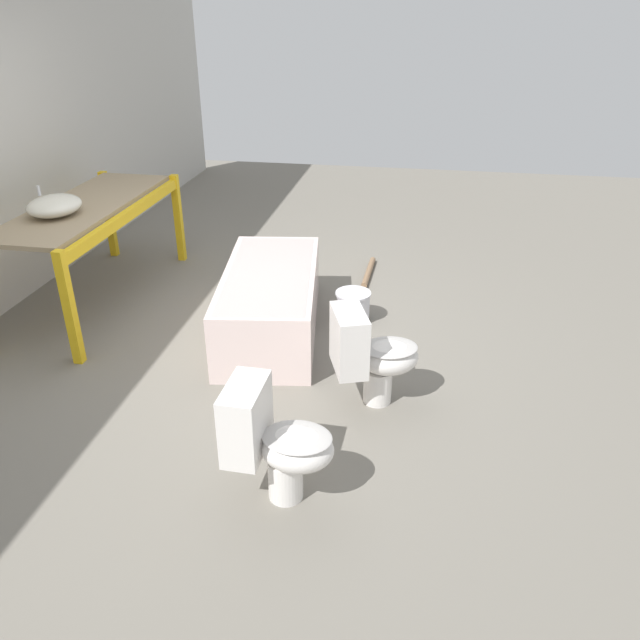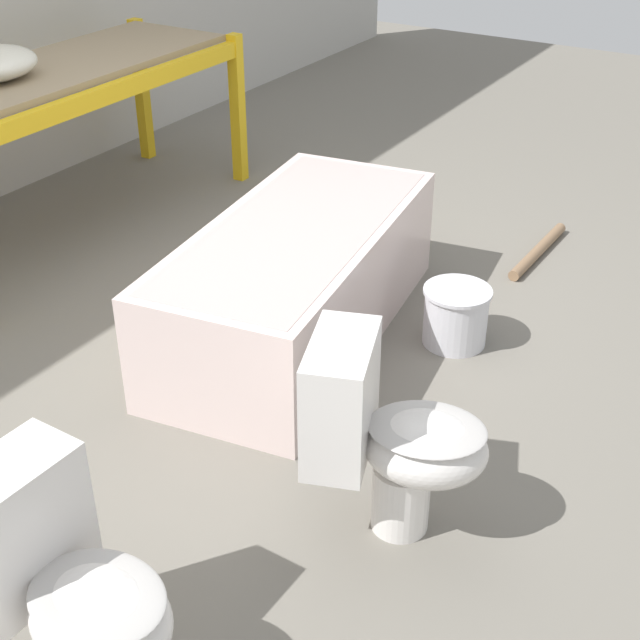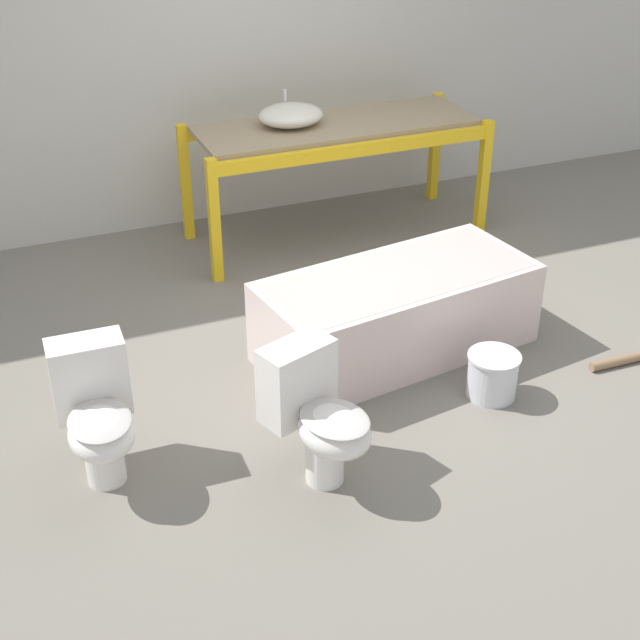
# 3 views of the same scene
# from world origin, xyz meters

# --- Properties ---
(ground_plane) EXTENTS (12.00, 12.00, 0.00)m
(ground_plane) POSITION_xyz_m (0.00, 0.00, 0.00)
(ground_plane) COLOR slate
(warehouse_wall_rear) EXTENTS (10.80, 0.08, 3.20)m
(warehouse_wall_rear) POSITION_xyz_m (0.00, 2.05, 1.60)
(warehouse_wall_rear) COLOR beige
(warehouse_wall_rear) RESTS_ON ground_plane
(shelving_rack) EXTENTS (2.18, 0.83, 0.89)m
(shelving_rack) POSITION_xyz_m (0.54, 1.32, 0.78)
(shelving_rack) COLOR yellow
(shelving_rack) RESTS_ON ground_plane
(sink_basin) EXTENTS (0.47, 0.40, 0.24)m
(sink_basin) POSITION_xyz_m (0.21, 1.38, 0.97)
(sink_basin) COLOR silver
(sink_basin) RESTS_ON shelving_rack
(bathtub_main) EXTENTS (1.75, 0.96, 0.52)m
(bathtub_main) POSITION_xyz_m (0.22, -0.37, 0.30)
(bathtub_main) COLOR silver
(bathtub_main) RESTS_ON ground_plane
(toilet_near) EXTENTS (0.37, 0.57, 0.69)m
(toilet_near) POSITION_xyz_m (-1.64, -0.86, 0.38)
(toilet_near) COLOR white
(toilet_near) RESTS_ON ground_plane
(toilet_far) EXTENTS (0.51, 0.65, 0.69)m
(toilet_far) POSITION_xyz_m (-0.66, -1.27, 0.38)
(toilet_far) COLOR white
(toilet_far) RESTS_ON ground_plane
(bucket_white) EXTENTS (0.30, 0.30, 0.26)m
(bucket_white) POSITION_xyz_m (0.51, -1.01, 0.14)
(bucket_white) COLOR silver
(bucket_white) RESTS_ON ground_plane
(loose_pipe) EXTENTS (0.68, 0.07, 0.06)m
(loose_pipe) POSITION_xyz_m (1.53, -1.04, 0.03)
(loose_pipe) COLOR #8C6B4C
(loose_pipe) RESTS_ON ground_plane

